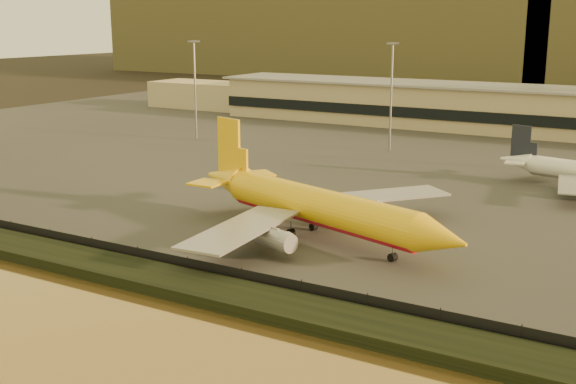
{
  "coord_description": "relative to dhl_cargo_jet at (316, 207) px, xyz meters",
  "views": [
    {
      "loc": [
        54.88,
        -79.11,
        30.72
      ],
      "look_at": [
        1.63,
        12.0,
        5.49
      ],
      "focal_mm": 45.0,
      "sensor_mm": 36.0,
      "label": 1
    }
  ],
  "objects": [
    {
      "name": "distant_hills",
      "position": [
        -28.78,
        331.16,
        26.63
      ],
      "size": [
        470.0,
        160.0,
        70.0
      ],
      "color": "brown",
      "rests_on": "ground"
    },
    {
      "name": "tarmac",
      "position": [
        -8.04,
        86.16,
        -4.66
      ],
      "size": [
        320.0,
        220.0,
        0.2
      ],
      "primitive_type": "cube",
      "color": "#2D2D2D",
      "rests_on": "ground"
    },
    {
      "name": "embankment",
      "position": [
        -8.04,
        -25.84,
        -4.06
      ],
      "size": [
        320.0,
        7.0,
        1.4
      ],
      "primitive_type": "cube",
      "color": "black",
      "rests_on": "ground"
    },
    {
      "name": "apron_light_masts",
      "position": [
        6.96,
        66.16,
        10.95
      ],
      "size": [
        152.2,
        12.2,
        25.4
      ],
      "color": "slate",
      "rests_on": "tarmac"
    },
    {
      "name": "perimeter_fence",
      "position": [
        -8.04,
        -21.84,
        -3.46
      ],
      "size": [
        300.0,
        0.05,
        2.2
      ],
      "primitive_type": "cube",
      "color": "black",
      "rests_on": "tarmac"
    },
    {
      "name": "dhl_cargo_jet",
      "position": [
        0.0,
        0.0,
        0.0
      ],
      "size": [
        50.02,
        47.71,
        15.26
      ],
      "rotation": [
        0.0,
        0.0,
        -0.31
      ],
      "color": "#E8AF0C",
      "rests_on": "tarmac"
    },
    {
      "name": "ground",
      "position": [
        -8.04,
        -8.84,
        -4.76
      ],
      "size": [
        900.0,
        900.0,
        0.0
      ],
      "primitive_type": "plane",
      "color": "black",
      "rests_on": "ground"
    },
    {
      "name": "gse_vehicle_yellow",
      "position": [
        1.58,
        14.77,
        -3.71
      ],
      "size": [
        4.13,
        3.07,
        1.7
      ],
      "primitive_type": "cube",
      "rotation": [
        0.0,
        0.0,
        0.41
      ],
      "color": "#E8AF0C",
      "rests_on": "tarmac"
    },
    {
      "name": "terminal_building",
      "position": [
        -22.56,
        116.71,
        1.49
      ],
      "size": [
        202.0,
        25.0,
        12.6
      ],
      "color": "tan",
      "rests_on": "tarmac"
    },
    {
      "name": "gse_vehicle_white",
      "position": [
        -27.04,
        19.99,
        -3.68
      ],
      "size": [
        4.26,
        3.12,
        1.75
      ],
      "primitive_type": "cube",
      "rotation": [
        0.0,
        0.0,
        0.4
      ],
      "color": "silver",
      "rests_on": "tarmac"
    }
  ]
}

